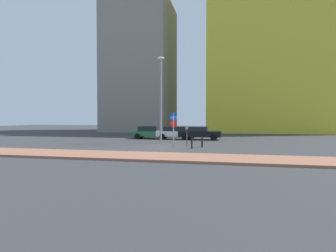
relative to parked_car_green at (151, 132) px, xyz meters
name	(u,v)px	position (x,y,z in m)	size (l,w,h in m)	color
ground_plane	(163,147)	(3.27, -7.89, -0.75)	(120.00, 120.00, 0.00)	#38383A
sidewalk_brick	(140,156)	(3.27, -13.80, -0.68)	(40.00, 3.16, 0.14)	#9E664C
parked_car_green	(151,132)	(0.00, 0.00, 0.00)	(4.17, 2.02, 1.43)	#237238
parked_car_white	(177,132)	(2.97, -0.03, 0.00)	(4.61, 2.09, 1.42)	white
parked_car_black	(200,133)	(5.52, -0.12, -0.01)	(4.56, 2.10, 1.41)	black
parking_sign_post	(173,125)	(4.03, -7.38, 1.01)	(0.60, 0.14, 2.79)	gray
parking_meter	(187,136)	(5.16, -7.49, 0.16)	(0.18, 0.14, 1.40)	#4C4C51
street_lamp	(161,93)	(2.37, -4.97, 3.87)	(0.70, 0.36, 7.97)	gray
traffic_bollard_near	(202,142)	(6.41, -7.67, -0.32)	(0.15, 0.15, 0.86)	black
traffic_bollard_mid	(192,142)	(5.72, -8.80, -0.27)	(0.13, 0.13, 0.96)	black
building_colorful_midrise	(266,44)	(15.24, 20.39, 14.49)	(19.78, 16.66, 30.47)	gold
building_under_construction	(141,67)	(-6.70, 17.39, 10.81)	(10.99, 12.45, 23.11)	gray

